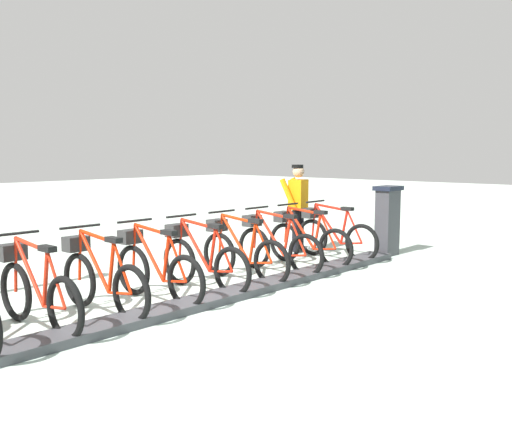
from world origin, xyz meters
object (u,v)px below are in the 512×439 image
Objects in this scene: bike_docked_2 at (275,245)px; bike_docked_4 at (201,259)px; payment_kiosk at (387,219)px; bike_docked_6 at (100,278)px; bike_docked_7 at (35,290)px; worker_near_rack at (298,205)px; bike_docked_0 at (333,234)px; bike_docked_3 at (241,252)px; bike_docked_5 at (155,268)px; bike_docked_1 at (306,239)px.

bike_docked_4 is at bearing 90.00° from bike_docked_2.
bike_docked_6 is (0.57, 5.70, -0.24)m from payment_kiosk.
payment_kiosk reaches higher than bike_docked_2.
bike_docked_7 is 1.04× the size of worker_near_rack.
worker_near_rack is at bearing -4.80° from bike_docked_0.
bike_docked_3 is (0.57, 3.31, -0.24)m from payment_kiosk.
bike_docked_5 is 1.04× the size of worker_near_rack.
bike_docked_6 is (0.00, 3.19, 0.00)m from bike_docked_2.
worker_near_rack is at bearing -62.80° from bike_docked_2.
bike_docked_3 and bike_docked_7 have the same top height.
worker_near_rack reaches higher than bike_docked_1.
bike_docked_1 is at bearing -90.00° from bike_docked_2.
bike_docked_7 is at bearing 90.00° from bike_docked_4.
worker_near_rack reaches higher than payment_kiosk.
bike_docked_4 is at bearing 90.00° from bike_docked_0.
worker_near_rack is (0.86, -1.67, 0.48)m from bike_docked_2.
bike_docked_4 is 1.00× the size of bike_docked_7.
bike_docked_2 is 1.00× the size of bike_docked_6.
worker_near_rack is (0.86, -0.07, 0.48)m from bike_docked_0.
bike_docked_4 is at bearing 90.00° from bike_docked_3.
bike_docked_4 is at bearing 82.07° from payment_kiosk.
bike_docked_3 and bike_docked_5 have the same top height.
bike_docked_1 is at bearing -90.00° from bike_docked_3.
bike_docked_1 is at bearing -90.00° from bike_docked_5.
payment_kiosk reaches higher than bike_docked_3.
payment_kiosk reaches higher than bike_docked_6.
bike_docked_1 is 1.00× the size of bike_docked_4.
payment_kiosk is at bearing -96.65° from bike_docked_5.
worker_near_rack is at bearing -45.43° from bike_docked_1.
worker_near_rack reaches higher than bike_docked_3.
bike_docked_3 is at bearing 90.00° from bike_docked_0.
bike_docked_5 is at bearing 90.00° from bike_docked_1.
bike_docked_7 is (0.00, 1.59, 0.00)m from bike_docked_5.
bike_docked_2 is at bearing 77.17° from payment_kiosk.
bike_docked_2 is 1.00× the size of bike_docked_7.
bike_docked_3 is (0.00, 2.39, 0.00)m from bike_docked_0.
bike_docked_5 is 1.00× the size of bike_docked_7.
bike_docked_5 is at bearing 90.00° from bike_docked_2.
bike_docked_3 is 1.00× the size of bike_docked_7.
payment_kiosk is at bearing -102.83° from bike_docked_2.
bike_docked_0 is at bearing -90.00° from bike_docked_7.
bike_docked_1 is (0.00, 0.80, 0.00)m from bike_docked_0.
bike_docked_1 and bike_docked_5 have the same top height.
bike_docked_3 and bike_docked_4 have the same top height.
bike_docked_4 is 3.40m from worker_near_rack.
bike_docked_6 is at bearing 90.00° from bike_docked_3.
bike_docked_2 is at bearing -90.00° from bike_docked_7.
bike_docked_0 is 1.00× the size of bike_docked_3.
bike_docked_4 is at bearing -90.00° from bike_docked_6.
worker_near_rack is (0.86, -0.87, 0.48)m from bike_docked_1.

